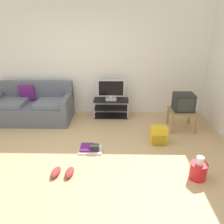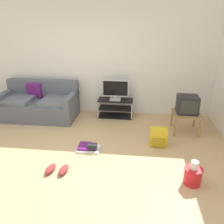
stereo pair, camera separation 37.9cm
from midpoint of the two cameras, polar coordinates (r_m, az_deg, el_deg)
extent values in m
cube|color=tan|center=(3.99, -9.29, -12.86)|extent=(9.00, 9.80, 0.02)
cube|color=silver|center=(5.73, -3.60, 13.08)|extent=(9.00, 0.10, 2.70)
cube|color=#565B66|center=(5.79, -16.09, 0.59)|extent=(1.81, 0.93, 0.42)
cube|color=#565B66|center=(5.98, -15.24, 5.75)|extent=(1.81, 0.20, 0.45)
cube|color=#565B66|center=(6.06, -23.74, 3.64)|extent=(0.14, 0.93, 0.21)
cube|color=#565B66|center=(5.42, -8.24, 3.30)|extent=(0.14, 0.93, 0.21)
cube|color=slate|center=(5.86, -21.08, 2.92)|extent=(0.72, 0.65, 0.10)
cube|color=slate|center=(5.48, -11.78, 2.67)|extent=(0.72, 0.65, 0.10)
cube|color=#661E70|center=(5.94, -17.21, 5.21)|extent=(0.36, 0.16, 0.37)
cube|color=black|center=(5.56, 2.83, 3.03)|extent=(0.85, 0.39, 0.02)
cube|color=black|center=(5.63, 2.79, 1.00)|extent=(0.82, 0.38, 0.02)
cube|color=black|center=(5.71, 2.75, -0.99)|extent=(0.85, 0.39, 0.02)
cylinder|color=#B7B7BC|center=(5.50, -1.61, 0.49)|extent=(0.03, 0.03, 0.44)
cylinder|color=#B7B7BC|center=(5.46, 6.97, 0.12)|extent=(0.03, 0.03, 0.44)
cylinder|color=#B7B7BC|center=(5.84, -1.12, 1.81)|extent=(0.03, 0.03, 0.44)
cylinder|color=#B7B7BC|center=(5.79, 6.98, 1.47)|extent=(0.03, 0.03, 0.44)
cube|color=#B2B2B7|center=(5.53, 2.82, 3.30)|extent=(0.26, 0.22, 0.05)
cube|color=#B2B2B7|center=(5.51, 2.83, 3.74)|extent=(0.05, 0.04, 0.04)
cube|color=#B2B2B7|center=(5.45, 2.88, 5.99)|extent=(0.65, 0.04, 0.41)
cube|color=black|center=(5.42, 2.86, 5.92)|extent=(0.59, 0.01, 0.35)
cube|color=#9E7A4C|center=(5.09, 20.27, -0.40)|extent=(0.55, 0.55, 0.03)
cube|color=#9E7A4C|center=(4.90, 17.74, -3.75)|extent=(0.04, 0.04, 0.41)
cube|color=#9E7A4C|center=(5.03, 23.27, -3.90)|extent=(0.04, 0.04, 0.41)
cube|color=#9E7A4C|center=(5.34, 16.83, -1.42)|extent=(0.04, 0.04, 0.41)
cube|color=#9E7A4C|center=(5.46, 21.93, -1.62)|extent=(0.04, 0.04, 0.41)
cube|color=#232326|center=(5.04, 20.52, 1.78)|extent=(0.42, 0.37, 0.37)
cube|color=#333833|center=(4.87, 21.00, 1.00)|extent=(0.34, 0.01, 0.29)
cube|color=gold|center=(4.48, 14.02, -6.17)|extent=(0.32, 0.17, 0.37)
cube|color=#A4851A|center=(4.43, 14.08, -7.53)|extent=(0.24, 0.04, 0.16)
cylinder|color=#A4851A|center=(4.55, 12.77, -5.32)|extent=(0.04, 0.04, 0.29)
cylinder|color=#A4851A|center=(4.58, 15.00, -5.38)|extent=(0.04, 0.04, 0.29)
cylinder|color=red|center=(3.72, 22.55, -14.74)|extent=(0.25, 0.25, 0.27)
cylinder|color=red|center=(3.65, 22.84, -13.19)|extent=(0.27, 0.27, 0.02)
cylinder|color=white|center=(3.62, 22.98, -12.42)|extent=(0.11, 0.11, 0.14)
ellipsoid|color=#993333|center=(3.82, -12.47, -13.89)|extent=(0.16, 0.30, 0.09)
ellipsoid|color=#993333|center=(3.77, -9.22, -14.27)|extent=(0.15, 0.29, 0.09)
cube|color=silver|center=(4.31, -3.37, -9.28)|extent=(0.43, 0.31, 0.03)
cube|color=black|center=(4.23, -2.44, -8.81)|extent=(0.16, 0.12, 0.11)
cube|color=#661E70|center=(4.33, -4.44, -8.60)|extent=(0.22, 0.28, 0.04)
camera|label=1|loc=(0.19, -87.55, 1.01)|focal=36.29mm
camera|label=2|loc=(0.19, 92.45, -1.01)|focal=36.29mm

